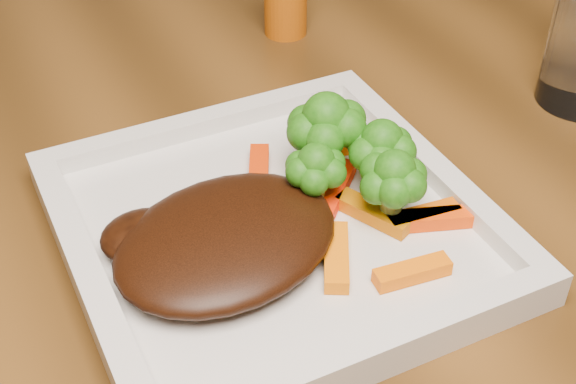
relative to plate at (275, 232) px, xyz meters
name	(u,v)px	position (x,y,z in m)	size (l,w,h in m)	color
plate	(275,232)	(0.00, 0.00, 0.00)	(0.27, 0.27, 0.01)	white
steak	(227,240)	(-0.04, -0.01, 0.02)	(0.15, 0.12, 0.03)	black
broccoli_0	(326,135)	(0.06, 0.03, 0.04)	(0.06, 0.06, 0.07)	#1D6F12
broccoli_1	(381,153)	(0.08, 0.00, 0.04)	(0.05, 0.05, 0.06)	#276F12
broccoli_2	(393,186)	(0.07, -0.03, 0.04)	(0.05, 0.05, 0.06)	#2D6611
broccoli_3	(316,170)	(0.03, 0.01, 0.04)	(0.05, 0.05, 0.06)	#115E0F
carrot_0	(412,272)	(0.05, -0.08, 0.01)	(0.05, 0.01, 0.01)	#FF6F04
carrot_1	(439,218)	(0.10, -0.05, 0.01)	(0.05, 0.01, 0.01)	#FA4304
carrot_2	(336,257)	(0.02, -0.05, 0.01)	(0.06, 0.02, 0.01)	orange
carrot_3	(366,140)	(0.10, 0.05, 0.01)	(0.06, 0.02, 0.01)	orange
carrot_4	(259,170)	(0.01, 0.05, 0.01)	(0.05, 0.01, 0.01)	red
carrot_5	(373,213)	(0.06, -0.02, 0.01)	(0.05, 0.01, 0.01)	#C76903
carrot_6	(333,190)	(0.05, 0.01, 0.01)	(0.06, 0.02, 0.01)	#FC2704
carrot_7	(423,217)	(0.09, -0.04, 0.01)	(0.05, 0.01, 0.01)	#E05A03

